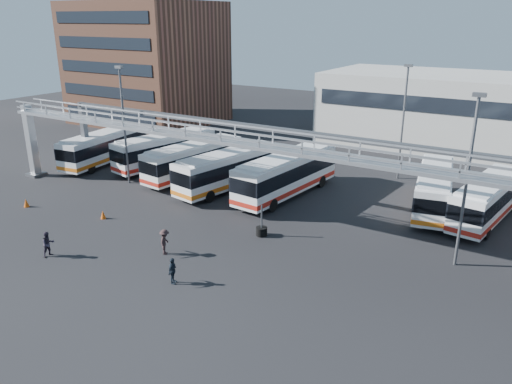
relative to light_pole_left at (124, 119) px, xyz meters
The scene contains 19 objects.
ground 18.78m from the light_pole_left, 26.57° to the right, with size 140.00×140.00×0.00m, color black.
gantry 16.14m from the light_pole_left, ahead, with size 51.40×5.15×7.10m.
apartment_building 28.52m from the light_pole_left, 129.29° to the left, with size 18.00×15.00×16.00m, color brown.
light_pole_left is the anchor object (origin of this frame).
light_pole_mid 28.02m from the light_pole_left, ahead, with size 0.70×0.35×10.21m.
light_pole_back 24.41m from the light_pole_left, 34.99° to the left, with size 0.70×0.35×10.21m.
bus_0 8.33m from the light_pole_left, 153.25° to the left, with size 3.80×10.90×3.24m.
bus_1 6.78m from the light_pole_left, 95.06° to the left, with size 4.66×11.12×3.29m.
bus_2 7.07m from the light_pole_left, 47.19° to the left, with size 3.78×10.86×3.23m.
bus_3 10.04m from the light_pole_left, 21.75° to the left, with size 4.42×11.20×3.32m.
bus_4 14.76m from the light_pole_left, 18.16° to the left, with size 3.75×11.71×3.50m.
bus_6 26.04m from the light_pole_left, 17.23° to the left, with size 4.31×10.67×3.16m.
bus_7 29.65m from the light_pole_left, 14.52° to the left, with size 3.84×10.55×3.13m.
pedestrian_b 15.36m from the light_pole_left, 63.89° to the right, with size 0.78×0.61×1.61m, color #2C2432.
pedestrian_c 16.06m from the light_pole_left, 36.34° to the right, with size 1.06×0.61×1.65m, color #302020.
pedestrian_d 19.70m from the light_pole_left, 37.47° to the right, with size 0.90×0.37×1.53m, color #1A242F.
cone_left 10.41m from the light_pole_left, 105.87° to the right, with size 0.42×0.42×0.67m, color #D24E0B.
cone_right 9.99m from the light_pole_left, 57.40° to the right, with size 0.39×0.39×0.63m, color #D24E0B.
tire_stack 17.22m from the light_pole_left, 12.35° to the right, with size 0.76×0.76×2.18m.
Camera 1 is at (15.99, -21.99, 14.00)m, focal length 35.00 mm.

